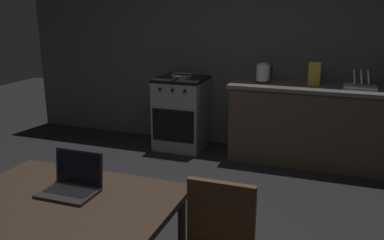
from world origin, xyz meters
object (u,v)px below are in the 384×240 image
Objects in this scene: laptop at (72,185)px; dining_table at (65,212)px; stove_oven at (182,113)px; dish_rack at (360,84)px; electric_kettle at (263,73)px; cereal_box at (314,74)px; frying_pan at (181,76)px.

dining_table is at bearing -70.48° from laptop.
stove_oven is 2.68× the size of dish_rack.
dish_rack reaches higher than dining_table.
electric_kettle is 0.57m from cereal_box.
laptop is at bearing -81.50° from stove_oven.
laptop is 2.91m from frying_pan.
dish_rack is at bearing 0.77° from frying_pan.
laptop is 1.39× the size of electric_kettle.
cereal_box reaches higher than stove_oven.
dish_rack is (0.49, -0.02, -0.09)m from cereal_box.
electric_kettle is 0.68× the size of dish_rack.
stove_oven is at bearing 107.92° from laptop.
frying_pan is 2.08m from dish_rack.
frying_pan is at bearing -179.23° from dish_rack.
cereal_box is at bearing 69.40° from dining_table.
dining_table is at bearing -81.45° from stove_oven.
stove_oven is at bearing 98.55° from dining_table.
electric_kettle reaches higher than stove_oven.
electric_kettle is (0.59, 2.90, 0.25)m from laptop.
electric_kettle is 1.02m from frying_pan.
dish_rack is at bearing 61.60° from dining_table.
dining_table is at bearing -81.47° from frying_pan.
dining_table is 3.26m from cereal_box.
dish_rack is (2.08, 0.00, 0.50)m from stove_oven.
cereal_box is (1.59, 0.02, 0.59)m from stove_oven.
laptop is at bearing -119.58° from dish_rack.
dining_table is 3.86× the size of laptop.
laptop is 2.97m from electric_kettle.
dish_rack is at bearing 0.00° from electric_kettle.
dish_rack reaches higher than stove_oven.
dish_rack is at bearing -2.34° from cereal_box.
cereal_box is at bearing 0.81° from stove_oven.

